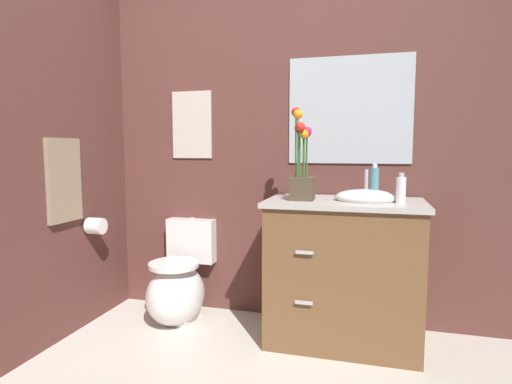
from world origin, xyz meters
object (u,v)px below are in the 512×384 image
at_px(vanity_cabinet, 344,270).
at_px(toilet_paper_roll, 96,226).
at_px(soap_bottle, 401,189).
at_px(flower_vase, 302,167).
at_px(hanging_towel, 64,180).
at_px(lotion_bottle, 374,184).
at_px(toilet, 179,286).
at_px(wall_mirror, 349,110).
at_px(wall_poster, 192,125).

relative_size(vanity_cabinet, toilet_paper_roll, 9.71).
xyz_separation_m(vanity_cabinet, soap_bottle, (0.31, -0.06, 0.51)).
relative_size(flower_vase, hanging_towel, 1.07).
bearing_deg(vanity_cabinet, lotion_bottle, 3.49).
height_order(flower_vase, soap_bottle, flower_vase).
height_order(toilet, toilet_paper_roll, toilet_paper_roll).
xyz_separation_m(soap_bottle, wall_mirror, (-0.31, 0.35, 0.48)).
height_order(lotion_bottle, wall_mirror, wall_mirror).
bearing_deg(wall_poster, vanity_cabinet, -14.62).
bearing_deg(wall_mirror, toilet_paper_roll, -164.11).
xyz_separation_m(toilet, soap_bottle, (1.44, -0.09, 0.72)).
xyz_separation_m(lotion_bottle, hanging_towel, (-1.85, -0.40, 0.01)).
height_order(wall_poster, toilet_paper_roll, wall_poster).
bearing_deg(wall_poster, toilet_paper_roll, -137.45).
relative_size(soap_bottle, lotion_bottle, 0.79).
bearing_deg(wall_poster, hanging_towel, -129.53).
xyz_separation_m(toilet, hanging_towel, (-0.56, -0.41, 0.76)).
distance_m(flower_vase, lotion_bottle, 0.44).
relative_size(lotion_bottle, wall_poster, 0.46).
height_order(soap_bottle, toilet_paper_roll, soap_bottle).
bearing_deg(vanity_cabinet, wall_mirror, 90.51).
xyz_separation_m(hanging_towel, toilet_paper_roll, (0.06, 0.22, -0.32)).
xyz_separation_m(lotion_bottle, toilet_paper_roll, (-1.80, -0.18, -0.31)).
bearing_deg(soap_bottle, hanging_towel, -170.79).
xyz_separation_m(toilet, wall_poster, (0.00, 0.27, 1.13)).
relative_size(toilet, soap_bottle, 3.97).
height_order(toilet, lotion_bottle, lotion_bottle).
bearing_deg(soap_bottle, wall_mirror, 131.57).
height_order(flower_vase, hanging_towel, flower_vase).
distance_m(soap_bottle, hanging_towel, 2.03).
bearing_deg(lotion_bottle, vanity_cabinet, -176.51).
relative_size(soap_bottle, wall_poster, 0.36).
bearing_deg(soap_bottle, flower_vase, 179.59).
relative_size(vanity_cabinet, wall_poster, 2.21).
bearing_deg(lotion_bottle, wall_poster, 167.62).
bearing_deg(soap_bottle, lotion_bottle, 154.11).
relative_size(toilet, lotion_bottle, 3.12).
relative_size(soap_bottle, hanging_towel, 0.33).
bearing_deg(toilet_paper_roll, lotion_bottle, 5.72).
height_order(toilet, wall_mirror, wall_mirror).
bearing_deg(soap_bottle, vanity_cabinet, 168.97).
distance_m(wall_poster, hanging_towel, 0.95).
height_order(lotion_bottle, toilet_paper_roll, lotion_bottle).
height_order(lotion_bottle, hanging_towel, hanging_towel).
distance_m(soap_bottle, wall_mirror, 0.68).
relative_size(toilet, flower_vase, 1.24).
relative_size(vanity_cabinet, soap_bottle, 6.14).
bearing_deg(wall_poster, lotion_bottle, -12.38).
relative_size(toilet, toilet_paper_roll, 6.27).
bearing_deg(flower_vase, lotion_bottle, 9.03).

